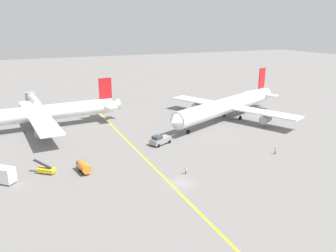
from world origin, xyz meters
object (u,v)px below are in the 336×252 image
Objects in this scene: pushback_tug at (160,140)px; ground_crew_ramp_agent_by_cones at (275,151)px; jet_bridge at (33,100)px; airliner_at_gate_left at (31,115)px; airliner_being_pushed at (228,106)px; gse_belt_loader_portside at (46,170)px; ground_crew_wing_walker_right at (186,171)px; gse_fuel_bowser_stubby at (83,167)px; gse_catering_truck_tall at (1,175)px.

pushback_tug reaches higher than ground_crew_ramp_agent_by_cones.
pushback_tug is 62.29m from jet_bridge.
airliner_at_gate_left is 63.84m from airliner_being_pushed.
pushback_tug is 1.99× the size of gse_belt_loader_portside.
gse_fuel_bowser_stubby is at bearing 152.77° from ground_crew_wing_walker_right.
airliner_at_gate_left reaches higher than ground_crew_ramp_agent_by_cones.
gse_catering_truck_tall is (-16.51, 1.69, 0.42)m from gse_fuel_bowser_stubby.
airliner_at_gate_left is 36.76× the size of ground_crew_wing_walker_right.
pushback_tug is at bearing 23.35° from gse_fuel_bowser_stubby.
airliner_being_pushed is 33.58m from ground_crew_ramp_agent_by_cones.
ground_crew_ramp_agent_by_cones is at bearing 3.07° from ground_crew_wing_walker_right.
jet_bridge is (-59.89, 41.49, -0.71)m from airliner_being_pushed.
ground_crew_wing_walker_right is (28.49, -48.70, -4.25)m from airliner_at_gate_left.
ground_crew_ramp_agent_by_cones is at bearing -40.77° from airliner_at_gate_left.
pushback_tug is 5.78× the size of ground_crew_wing_walker_right.
pushback_tug is at bearing 82.77° from ground_crew_wing_walker_right.
gse_belt_loader_portside is (-30.52, -7.02, -0.47)m from pushback_tug.
gse_belt_loader_portside is at bearing 167.68° from ground_crew_ramp_agent_by_cones.
ground_crew_ramp_agent_by_cones is at bearing -54.58° from jet_bridge.
airliner_at_gate_left is 12.64× the size of gse_belt_loader_portside.
gse_fuel_bowser_stubby is at bearing -84.72° from jet_bridge.
ground_crew_wing_walker_right is at bearing -176.93° from ground_crew_ramp_agent_by_cones.
airliner_at_gate_left is 35.10× the size of ground_crew_ramp_agent_by_cones.
airliner_being_pushed is 72.86m from jet_bridge.
gse_catering_truck_tall is at bearing -162.79° from airliner_being_pushed.
gse_belt_loader_portside reaches higher than ground_crew_wing_walker_right.
gse_fuel_bowser_stubby is (8.22, -38.27, -3.74)m from airliner_at_gate_left.
gse_fuel_bowser_stubby is 65.33m from jet_bridge.
gse_belt_loader_portside is 62.27m from jet_bridge.
airliner_being_pushed reaches higher than gse_belt_loader_portside.
gse_catering_truck_tall is at bearing -172.56° from gse_belt_loader_portside.
gse_belt_loader_portside is at bearing 159.68° from gse_fuel_bowser_stubby.
airliner_at_gate_left is at bearing 102.12° from gse_fuel_bowser_stubby.
jet_bridge is at bearing 117.62° from pushback_tug.
ground_crew_ramp_agent_by_cones is at bearing -38.45° from pushback_tug.
airliner_at_gate_left is 9.87× the size of gse_catering_truck_tall.
airliner_being_pushed is 47.95m from ground_crew_wing_walker_right.
jet_bridge reaches higher than gse_belt_loader_portside.
jet_bridge is at bearing 88.46° from gse_belt_loader_portside.
airliner_at_gate_left is 35.68m from gse_belt_loader_portside.
ground_crew_wing_walker_right is 0.95× the size of ground_crew_ramp_agent_by_cones.
gse_belt_loader_portside is 2.78× the size of ground_crew_ramp_agent_by_cones.
gse_belt_loader_portside is (8.83, 1.15, -0.93)m from gse_catering_truck_tall.
pushback_tug is 30.36m from ground_crew_ramp_agent_by_cones.
gse_fuel_bowser_stubby is 22.80m from ground_crew_wing_walker_right.
airliner_at_gate_left reaches higher than jet_bridge.
pushback_tug is at bearing -156.28° from airliner_being_pushed.
gse_fuel_bowser_stubby is 1.11× the size of gse_belt_loader_portside.
pushback_tug is 1.80× the size of gse_fuel_bowser_stubby.
gse_fuel_bowser_stubby is at bearing -20.32° from gse_belt_loader_portside.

